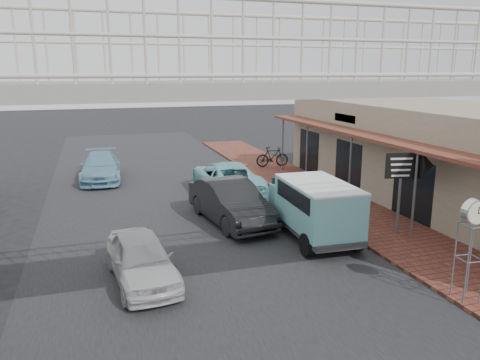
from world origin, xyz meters
TOP-DOWN VIEW (x-y plane):
  - ground at (0.00, 0.00)m, footprint 120.00×120.00m
  - road_strip at (0.00, 0.00)m, footprint 10.00×60.00m
  - sidewalk at (6.50, 3.00)m, footprint 3.00×40.00m
  - shophouse_row at (10.97, 4.00)m, footprint 7.20×18.00m
  - footbridge at (0.00, -4.00)m, footprint 16.40×2.40m
  - white_hatchback at (-1.91, 0.39)m, footprint 1.84×3.82m
  - dark_sedan at (1.69, 4.37)m, footprint 2.24×4.83m
  - angkot_curb at (2.67, 8.27)m, footprint 2.74×5.45m
  - angkot_far at (-2.62, 12.82)m, footprint 2.13×4.75m
  - angkot_van at (3.80, 1.89)m, footprint 1.97×4.05m
  - motorcycle_near at (5.30, 2.92)m, footprint 1.66×0.93m
  - motorcycle_far at (6.67, 12.90)m, footprint 1.90×0.67m
  - street_clock at (5.30, -3.10)m, footprint 0.61×0.51m
  - arrow_sign at (7.23, 1.13)m, footprint 1.70×1.11m

SIDE VIEW (x-z plane):
  - ground at x=0.00m, z-range 0.00..0.00m
  - road_strip at x=0.00m, z-range 0.00..0.01m
  - sidewalk at x=6.50m, z-range 0.00..0.10m
  - motorcycle_near at x=5.30m, z-range 0.10..0.92m
  - white_hatchback at x=-1.91m, z-range 0.00..1.26m
  - motorcycle_far at x=6.67m, z-range 0.10..1.22m
  - angkot_far at x=-2.62m, z-range 0.00..1.35m
  - angkot_curb at x=2.67m, z-range 0.00..1.48m
  - dark_sedan at x=1.69m, z-range 0.00..1.53m
  - angkot_van at x=3.80m, z-range 0.26..2.22m
  - shophouse_row at x=10.97m, z-range 0.01..4.01m
  - street_clock at x=5.30m, z-range 0.91..3.37m
  - arrow_sign at x=7.23m, z-range 0.97..3.79m
  - footbridge at x=0.00m, z-range 0.01..6.35m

